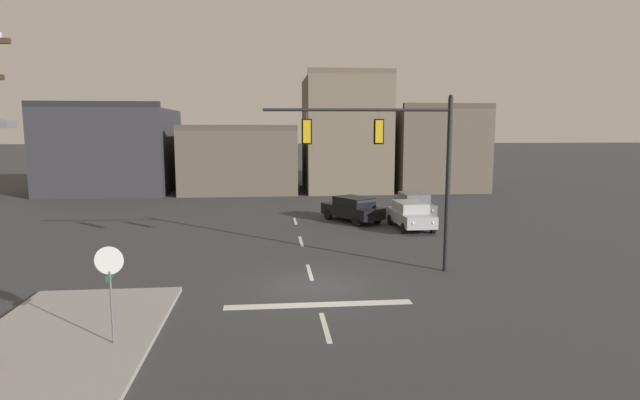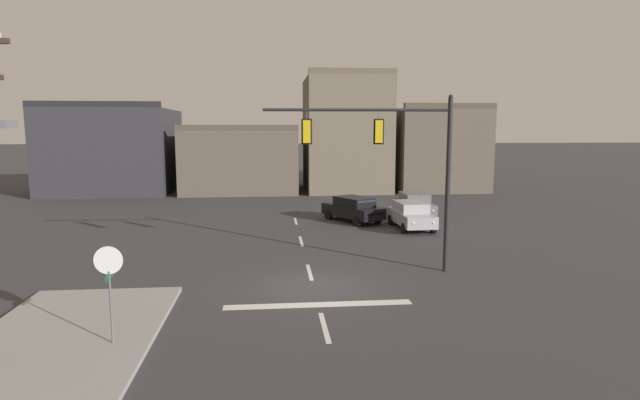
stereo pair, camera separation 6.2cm
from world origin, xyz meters
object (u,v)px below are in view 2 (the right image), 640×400
object	(u,v)px
car_lot_nearside	(411,215)
car_lot_middle	(353,208)
signal_mast_near_side	(397,154)
stop_sign	(109,271)
car_lot_farside	(415,204)

from	to	relation	value
car_lot_nearside	car_lot_middle	distance (m)	4.07
signal_mast_near_side	stop_sign	distance (m)	11.88
car_lot_middle	stop_sign	bearing A→B (deg)	-117.45
signal_mast_near_side	stop_sign	bearing A→B (deg)	-144.73
car_lot_nearside	car_lot_middle	world-z (taller)	same
signal_mast_near_side	car_lot_middle	xyz separation A→B (m)	(0.13, 11.74, -4.06)
signal_mast_near_side	car_lot_middle	distance (m)	12.42
car_lot_nearside	signal_mast_near_side	bearing A→B (deg)	-109.48
car_lot_nearside	car_lot_farside	xyz separation A→B (m)	(1.41, 4.16, 0.00)
signal_mast_near_side	stop_sign	size ratio (longest dim) A/B	2.69
signal_mast_near_side	car_lot_nearside	bearing A→B (deg)	70.52
car_lot_farside	signal_mast_near_side	bearing A→B (deg)	-109.23
stop_sign	car_lot_middle	bearing A→B (deg)	62.55
car_lot_middle	car_lot_nearside	bearing A→B (deg)	-40.96
stop_sign	car_lot_nearside	size ratio (longest dim) A/B	0.63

